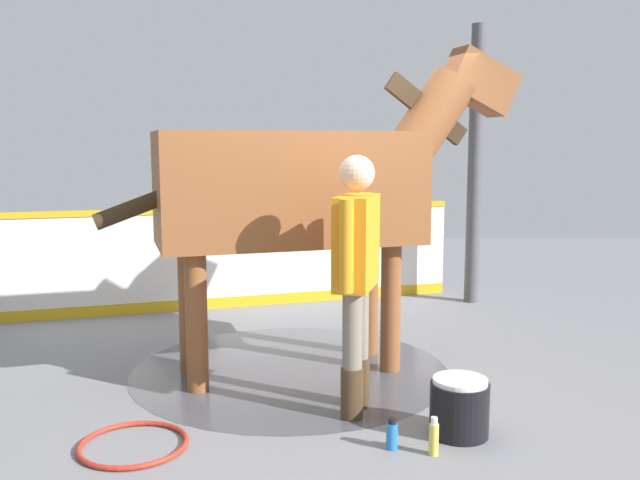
# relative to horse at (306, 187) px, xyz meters

# --- Properties ---
(ground_plane) EXTENTS (16.00, 16.00, 0.02)m
(ground_plane) POSITION_rel_horse_xyz_m (-0.32, -0.13, -1.47)
(ground_plane) COLOR gray
(wet_patch) EXTENTS (2.51, 2.51, 0.00)m
(wet_patch) POSITION_rel_horse_xyz_m (-0.04, 0.13, -1.46)
(wet_patch) COLOR #4C4C54
(wet_patch) RESTS_ON ground
(barrier_wall) EXTENTS (1.51, 4.84, 1.11)m
(barrier_wall) POSITION_rel_horse_xyz_m (2.15, 0.77, -0.94)
(barrier_wall) COLOR white
(barrier_wall) RESTS_ON ground
(roof_post_near) EXTENTS (0.16, 0.16, 3.09)m
(roof_post_near) POSITION_rel_horse_xyz_m (2.35, -1.88, 0.08)
(roof_post_near) COLOR #4C4C51
(roof_post_near) RESTS_ON ground
(horse) EXTENTS (1.39, 3.31, 2.57)m
(horse) POSITION_rel_horse_xyz_m (0.00, 0.00, 0.00)
(horse) COLOR brown
(horse) RESTS_ON ground
(handler) EXTENTS (0.67, 0.35, 1.72)m
(handler) POSITION_rel_horse_xyz_m (-0.90, -0.34, -0.46)
(handler) COLOR #47331E
(handler) RESTS_ON ground
(wash_bucket) EXTENTS (0.36, 0.36, 0.36)m
(wash_bucket) POSITION_rel_horse_xyz_m (-1.28, -0.95, -1.28)
(wash_bucket) COLOR black
(wash_bucket) RESTS_ON ground
(bottle_shampoo) EXTENTS (0.06, 0.06, 0.23)m
(bottle_shampoo) POSITION_rel_horse_xyz_m (-1.55, -0.75, -1.35)
(bottle_shampoo) COLOR #D8CC4C
(bottle_shampoo) RESTS_ON ground
(bottle_spray) EXTENTS (0.07, 0.07, 0.19)m
(bottle_spray) POSITION_rel_horse_xyz_m (-1.47, -0.51, -1.37)
(bottle_spray) COLOR blue
(bottle_spray) RESTS_ON ground
(hose_coil) EXTENTS (0.65, 0.65, 0.03)m
(hose_coil) POSITION_rel_horse_xyz_m (-1.42, 1.02, -1.44)
(hose_coil) COLOR #B72D1E
(hose_coil) RESTS_ON ground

